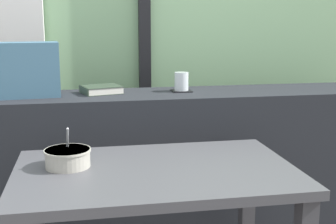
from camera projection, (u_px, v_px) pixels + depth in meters
The scene contains 8 objects.
window_divider_post at pixel (144, 11), 2.75m from camera, with size 0.07×0.05×2.60m, color black.
dark_console_ledge at pixel (150, 177), 2.40m from camera, with size 2.80×0.40×0.89m, color #23262B.
breakfast_table at pixel (156, 200), 1.72m from camera, with size 1.03×0.65×0.72m.
coaster_square at pixel (181, 91), 2.38m from camera, with size 0.10×0.10×0.01m, color black.
juice_glass at pixel (181, 82), 2.37m from camera, with size 0.07×0.07×0.09m.
closed_book at pixel (101, 89), 2.32m from camera, with size 0.22×0.20×0.04m.
throw_pillow at pixel (25, 70), 2.18m from camera, with size 0.32×0.14×0.26m, color #426B84.
soup_bowl at pixel (68, 158), 1.70m from camera, with size 0.17×0.17×0.16m.
Camera 1 is at (-0.33, -1.72, 1.26)m, focal length 49.24 mm.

